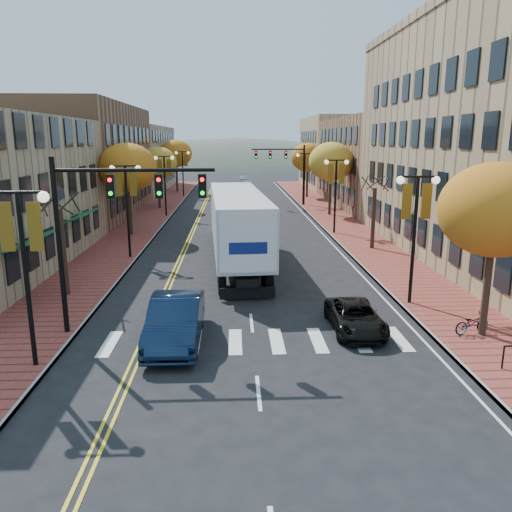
{
  "coord_description": "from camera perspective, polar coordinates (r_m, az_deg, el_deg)",
  "views": [
    {
      "loc": [
        -0.7,
        -15.98,
        7.62
      ],
      "look_at": [
        0.33,
        7.1,
        2.2
      ],
      "focal_mm": 35.0,
      "sensor_mm": 36.0,
      "label": 1
    }
  ],
  "objects": [
    {
      "name": "building_left_far",
      "position": [
        78.74,
        -14.75,
        10.69
      ],
      "size": [
        12.0,
        26.0,
        9.5
      ],
      "primitive_type": "cube",
      "color": "#9E8966",
      "rests_on": "ground"
    },
    {
      "name": "tree_left_d",
      "position": [
        74.48,
        -9.13,
        11.49
      ],
      "size": [
        4.61,
        4.61,
        7.42
      ],
      "color": "#382619",
      "rests_on": "sidewalk_left"
    },
    {
      "name": "tree_right_d",
      "position": [
        66.73,
        5.93,
        11.14
      ],
      "size": [
        4.35,
        4.35,
        7.0
      ],
      "color": "#382619",
      "rests_on": "sidewalk_right"
    },
    {
      "name": "tree_left_a",
      "position": [
        25.94,
        -21.14,
        0.35
      ],
      "size": [
        0.28,
        0.28,
        4.2
      ],
      "color": "#382619",
      "rests_on": "sidewalk_left"
    },
    {
      "name": "ground",
      "position": [
        17.72,
        -0.04,
        -12.27
      ],
      "size": [
        200.0,
        200.0,
        0.0
      ],
      "primitive_type": "plane",
      "color": "black",
      "rests_on": "ground"
    },
    {
      "name": "building_right_far",
      "position": [
        82.28,
        11.18,
        11.49
      ],
      "size": [
        15.0,
        20.0,
        11.0
      ],
      "primitive_type": "cube",
      "color": "#9E8966",
      "rests_on": "ground"
    },
    {
      "name": "black_suv",
      "position": [
        20.77,
        11.29,
        -6.87
      ],
      "size": [
        1.95,
        4.22,
        1.17
      ],
      "primitive_type": "imported",
      "rotation": [
        0.0,
        0.0,
        0.0
      ],
      "color": "black",
      "rests_on": "ground"
    },
    {
      "name": "tree_right_b",
      "position": [
        35.75,
        13.27,
        4.21
      ],
      "size": [
        0.28,
        0.28,
        4.2
      ],
      "color": "#382619",
      "rests_on": "sidewalk_right"
    },
    {
      "name": "tree_left_b",
      "position": [
        40.89,
        -14.46,
        9.75
      ],
      "size": [
        4.48,
        4.48,
        7.21
      ],
      "color": "#382619",
      "rests_on": "sidewalk_left"
    },
    {
      "name": "lamp_left_d",
      "position": [
        68.4,
        -8.38,
        10.28
      ],
      "size": [
        1.96,
        0.36,
        6.05
      ],
      "color": "black",
      "rests_on": "ground"
    },
    {
      "name": "lamp_left_c",
      "position": [
        50.55,
        -10.4,
        9.22
      ],
      "size": [
        1.96,
        0.36,
        6.05
      ],
      "color": "black",
      "rests_on": "ground"
    },
    {
      "name": "building_right_mid",
      "position": [
        61.14,
        16.02,
        10.25
      ],
      "size": [
        15.0,
        24.0,
        10.0
      ],
      "primitive_type": "cube",
      "color": "brown",
      "rests_on": "ground"
    },
    {
      "name": "lamp_right_a",
      "position": [
        23.7,
        17.78,
        4.5
      ],
      "size": [
        1.96,
        0.36,
        6.05
      ],
      "color": "black",
      "rests_on": "ground"
    },
    {
      "name": "traffic_mast_far",
      "position": [
        58.37,
        3.59,
        10.53
      ],
      "size": [
        6.1,
        0.34,
        7.0
      ],
      "color": "black",
      "rests_on": "ground"
    },
    {
      "name": "bicycle",
      "position": [
        21.53,
        23.46,
        -7.05
      ],
      "size": [
        1.69,
        1.02,
        0.84
      ],
      "primitive_type": "imported",
      "rotation": [
        0.0,
        0.0,
        1.88
      ],
      "color": "gray",
      "rests_on": "sidewalk_right"
    },
    {
      "name": "lamp_right_b",
      "position": [
        40.95,
        9.11,
        8.38
      ],
      "size": [
        1.96,
        0.36,
        6.05
      ],
      "color": "black",
      "rests_on": "ground"
    },
    {
      "name": "building_left_mid",
      "position": [
        54.52,
        -20.27,
        10.18
      ],
      "size": [
        12.0,
        24.0,
        11.0
      ],
      "primitive_type": "cube",
      "color": "brown",
      "rests_on": "ground"
    },
    {
      "name": "sidewalk_left",
      "position": [
        49.77,
        -12.15,
        4.19
      ],
      "size": [
        4.0,
        85.0,
        0.15
      ],
      "primitive_type": "cube",
      "color": "brown",
      "rests_on": "ground"
    },
    {
      "name": "lamp_right_c",
      "position": [
        58.66,
        5.58,
        9.89
      ],
      "size": [
        1.96,
        0.36,
        6.05
      ],
      "color": "black",
      "rests_on": "ground"
    },
    {
      "name": "tree_left_c",
      "position": [
        56.65,
        -11.15,
        10.37
      ],
      "size": [
        4.16,
        4.16,
        6.69
      ],
      "color": "#382619",
      "rests_on": "sidewalk_left"
    },
    {
      "name": "lamp_left_a",
      "position": [
        17.69,
        -25.11,
        1.1
      ],
      "size": [
        1.96,
        0.36,
        6.05
      ],
      "color": "black",
      "rests_on": "ground"
    },
    {
      "name": "tree_right_c",
      "position": [
        50.96,
        8.58,
        10.62
      ],
      "size": [
        4.48,
        4.48,
        7.21
      ],
      "color": "#382619",
      "rests_on": "sidewalk_right"
    },
    {
      "name": "sidewalk_right",
      "position": [
        50.02,
        8.69,
        4.38
      ],
      "size": [
        4.0,
        85.0,
        0.15
      ],
      "primitive_type": "cube",
      "color": "brown",
      "rests_on": "ground"
    },
    {
      "name": "car_far_oncoming",
      "position": [
        88.67,
        -1.38,
        8.7
      ],
      "size": [
        1.51,
        4.06,
        1.33
      ],
      "primitive_type": "imported",
      "rotation": [
        0.0,
        0.0,
        3.12
      ],
      "color": "#A3A2AA",
      "rests_on": "ground"
    },
    {
      "name": "navy_sedan",
      "position": [
        19.4,
        -9.18,
        -7.27
      ],
      "size": [
        1.91,
        5.42,
        1.78
      ],
      "primitive_type": "imported",
      "rotation": [
        0.0,
        0.0,
        -0.0
      ],
      "color": "#0C1A32",
      "rests_on": "ground"
    },
    {
      "name": "semi_truck",
      "position": [
        31.77,
        -2.31,
        4.15
      ],
      "size": [
        3.93,
        18.11,
        4.49
      ],
      "rotation": [
        0.0,
        0.0,
        0.06
      ],
      "color": "black",
      "rests_on": "ground"
    },
    {
      "name": "car_far_silver",
      "position": [
        76.81,
        -0.93,
        8.04
      ],
      "size": [
        2.16,
        4.93,
        1.41
      ],
      "primitive_type": "imported",
      "rotation": [
        0.0,
        0.0,
        0.04
      ],
      "color": "#A4A5AC",
      "rests_on": "ground"
    },
    {
      "name": "traffic_mast_near",
      "position": [
        19.76,
        -16.57,
        4.81
      ],
      "size": [
        6.1,
        0.35,
        7.0
      ],
      "color": "black",
      "rests_on": "ground"
    },
    {
      "name": "tree_right_a",
      "position": [
        20.59,
        25.67,
        4.75
      ],
      "size": [
        4.16,
        4.16,
        6.69
      ],
      "color": "#382619",
      "rests_on": "sidewalk_right"
    },
    {
      "name": "car_far_white",
      "position": [
        70.27,
        -2.39,
        7.6
      ],
      "size": [
        2.29,
        4.7,
        1.54
      ],
      "primitive_type": "imported",
      "rotation": [
        0.0,
        0.0,
        -0.11
      ],
      "color": "silver",
      "rests_on": "ground"
    },
    {
      "name": "lamp_left_b",
      "position": [
        32.87,
        -14.58,
        6.97
      ],
      "size": [
        1.96,
        0.36,
        6.05
      ],
      "color": "black",
      "rests_on": "ground"
    }
  ]
}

